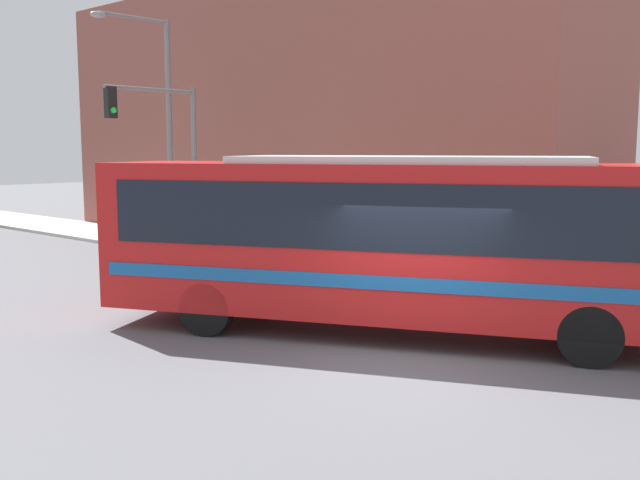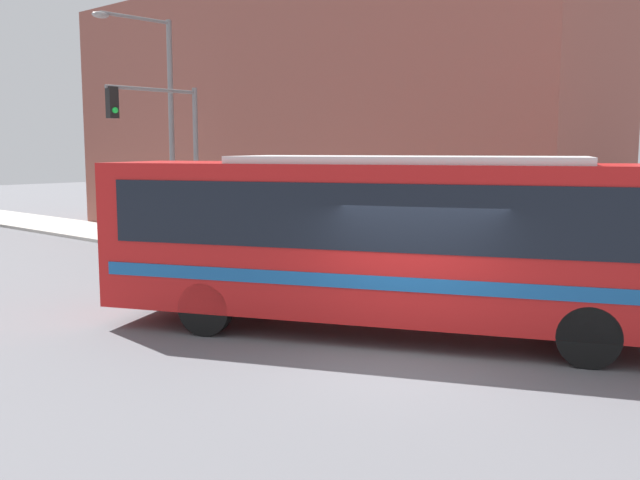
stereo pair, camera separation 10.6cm
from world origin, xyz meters
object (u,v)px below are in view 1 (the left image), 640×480
object	(u,v)px
fire_hydrant	(408,268)
street_lamp	(160,113)
traffic_light_pole	(165,139)
pedestrian_near_corner	(192,219)
city_bus	(407,233)
pedestrian_mid_block	(227,221)
parking_meter	(238,229)

from	to	relation	value
fire_hydrant	street_lamp	world-z (taller)	street_lamp
fire_hydrant	traffic_light_pole	size ratio (longest dim) A/B	0.15
fire_hydrant	street_lamp	xyz separation A→B (m)	(-0.13, 9.85, 4.10)
fire_hydrant	pedestrian_near_corner	xyz separation A→B (m)	(0.87, 9.57, 0.51)
city_bus	pedestrian_mid_block	xyz separation A→B (m)	(5.54, 11.29, -0.95)
traffic_light_pole	fire_hydrant	bearing A→B (deg)	-83.39
city_bus	traffic_light_pole	bearing A→B (deg)	51.03
fire_hydrant	pedestrian_mid_block	bearing A→B (deg)	78.52
pedestrian_near_corner	city_bus	bearing A→B (deg)	-110.90
traffic_light_pole	street_lamp	distance (m)	1.86
parking_meter	pedestrian_near_corner	distance (m)	3.44
parking_meter	street_lamp	distance (m)	5.09
city_bus	pedestrian_mid_block	distance (m)	12.61
city_bus	pedestrian_near_corner	world-z (taller)	city_bus
city_bus	street_lamp	distance (m)	13.18
fire_hydrant	parking_meter	bearing A→B (deg)	90.00
traffic_light_pole	street_lamp	bearing A→B (deg)	58.88
city_bus	fire_hydrant	world-z (taller)	city_bus
parking_meter	pedestrian_mid_block	distance (m)	3.08
parking_meter	city_bus	bearing A→B (deg)	-113.17
parking_meter	pedestrian_mid_block	xyz separation A→B (m)	(1.78, 2.51, -0.05)
traffic_light_pole	pedestrian_mid_block	distance (m)	3.91
city_bus	pedestrian_mid_block	world-z (taller)	city_bus
city_bus	pedestrian_mid_block	size ratio (longest dim) A/B	6.89
city_bus	fire_hydrant	xyz separation A→B (m)	(3.76, 2.53, -1.41)
street_lamp	pedestrian_near_corner	world-z (taller)	street_lamp
pedestrian_mid_block	city_bus	bearing A→B (deg)	-116.12
fire_hydrant	pedestrian_mid_block	xyz separation A→B (m)	(1.78, 8.75, 0.46)
traffic_light_pole	pedestrian_near_corner	world-z (taller)	traffic_light_pole
city_bus	pedestrian_near_corner	size ratio (longest dim) A/B	6.49
parking_meter	pedestrian_near_corner	size ratio (longest dim) A/B	0.75
city_bus	parking_meter	world-z (taller)	city_bus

